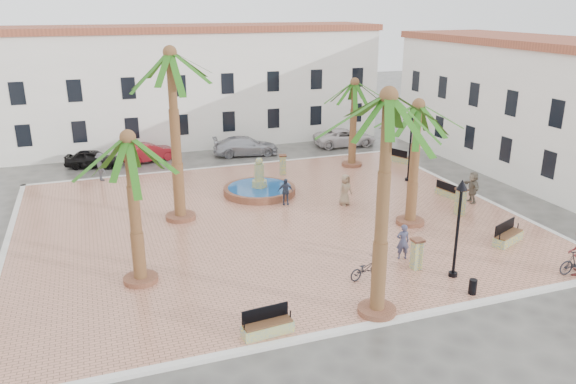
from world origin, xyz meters
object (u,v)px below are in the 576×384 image
at_px(bench_se, 508,237).
at_px(palm_nw, 171,71).
at_px(litter_bin, 473,287).
at_px(bicycle_a, 366,268).
at_px(palm_e, 418,120).
at_px(car_red, 149,152).
at_px(bench_ne, 399,158).
at_px(bollard_e, 460,201).
at_px(car_black, 93,159).
at_px(palm_sw, 129,156).
at_px(car_silver, 246,146).
at_px(cyclist_a, 403,242).
at_px(pedestrian_north, 101,167).
at_px(lamppost_s, 459,212).
at_px(pedestrian_fountain_a, 345,190).
at_px(bollard_n, 283,164).
at_px(palm_ne, 354,93).
at_px(lamppost_e, 411,138).
at_px(pedestrian_east, 473,187).
at_px(bench_s, 268,327).
at_px(fountain, 259,189).
at_px(pedestrian_fountain_b, 285,191).
at_px(palm_s, 388,121).
at_px(bench_e, 448,192).
at_px(car_white, 345,137).

bearing_deg(bench_se, palm_nw, 125.81).
distance_m(litter_bin, bicycle_a, 4.31).
bearing_deg(palm_e, car_red, 123.04).
relative_size(bench_ne, litter_bin, 3.08).
bearing_deg(bollard_e, car_black, 137.46).
distance_m(palm_sw, car_silver, 21.81).
distance_m(cyclist_a, car_red, 23.02).
height_order(bollard_e, pedestrian_north, pedestrian_north).
distance_m(lamppost_s, pedestrian_fountain_a, 9.86).
distance_m(bench_se, bench_ne, 14.83).
height_order(lamppost_s, bollard_n, lamppost_s).
bearing_deg(palm_ne, palm_nw, -154.49).
bearing_deg(bollard_e, lamppost_s, -127.76).
relative_size(lamppost_e, pedestrian_east, 2.28).
height_order(bench_s, car_black, car_black).
distance_m(bicycle_a, car_red, 23.29).
bearing_deg(palm_nw, palm_e, -22.83).
bearing_deg(bench_se, lamppost_s, -179.10).
height_order(fountain, cyclist_a, fountain).
height_order(palm_nw, pedestrian_fountain_a, palm_nw).
relative_size(bollard_n, pedestrian_north, 0.74).
bearing_deg(pedestrian_fountain_b, palm_s, -81.49).
bearing_deg(bicycle_a, palm_e, -61.17).
relative_size(lamppost_s, pedestrian_fountain_b, 2.78).
relative_size(palm_ne, pedestrian_east, 3.34).
xyz_separation_m(palm_nw, bench_s, (1.04, -12.16, -7.53)).
distance_m(palm_s, pedestrian_fountain_b, 14.05).
distance_m(palm_nw, palm_e, 12.45).
relative_size(palm_sw, bicycle_a, 3.89).
height_order(palm_sw, car_black, palm_sw).
bearing_deg(pedestrian_east, bench_s, -49.66).
relative_size(bench_ne, bicycle_a, 1.16).
xyz_separation_m(palm_sw, bench_ne, (19.64, 12.73, -5.11)).
xyz_separation_m(palm_sw, bollard_n, (10.62, 12.56, -4.68)).
relative_size(palm_sw, palm_ne, 1.04).
bearing_deg(bench_s, lamppost_s, 4.90).
xyz_separation_m(bench_se, bench_e, (1.35, 6.84, -0.04)).
relative_size(lamppost_s, lamppost_e, 1.01).
bearing_deg(car_black, bench_se, -123.13).
bearing_deg(car_black, bench_e, -110.09).
height_order(palm_ne, bench_ne, palm_ne).
distance_m(lamppost_e, pedestrian_fountain_b, 9.43).
bearing_deg(pedestrian_fountain_a, bench_e, -26.26).
xyz_separation_m(palm_ne, bicycle_a, (-7.01, -15.82, -4.72)).
relative_size(lamppost_s, bollard_e, 2.86).
bearing_deg(lamppost_e, palm_sw, -154.59).
relative_size(bollard_e, pedestrian_fountain_b, 0.97).
height_order(cyclist_a, car_white, cyclist_a).
height_order(palm_nw, bollard_e, palm_nw).
bearing_deg(fountain, palm_e, -50.50).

